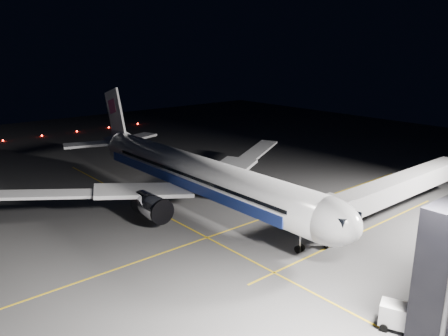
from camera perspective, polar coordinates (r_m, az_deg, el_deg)
name	(u,v)px	position (r m, az deg, el deg)	size (l,w,h in m)	color
ground	(198,206)	(68.34, -3.43, -5.04)	(200.00, 200.00, 0.00)	#4C4C4F
guide_line_main	(241,226)	(61.17, 2.25, -7.56)	(0.25, 80.00, 0.01)	gold
guide_line_cross	(165,216)	(65.18, -7.68, -6.19)	(70.00, 0.25, 0.01)	gold
guide_line_side	(357,234)	(61.27, 17.03, -8.23)	(0.25, 40.00, 0.01)	gold
airliner	(193,173)	(67.53, -4.05, -0.68)	(61.48, 54.22, 16.64)	silver
jet_bridge	(393,189)	(66.29, 21.17, -2.57)	(3.60, 34.40, 6.30)	#B2B2B7
taxiway_lights	(42,136)	(131.33, -22.69, 3.92)	(0.44, 60.44, 0.44)	#FF140A
service_truck	(407,319)	(43.05, 22.75, -17.68)	(4.97, 3.48, 2.37)	white
baggage_tug	(209,172)	(83.60, -2.00, -0.53)	(3.07, 2.74, 1.86)	black
safety_cone_a	(223,190)	(74.63, -0.16, -2.94)	(0.44, 0.44, 0.66)	red
safety_cone_b	(287,195)	(73.05, 8.27, -3.53)	(0.42, 0.42, 0.63)	red
safety_cone_c	(221,179)	(80.83, -0.42, -1.49)	(0.40, 0.40, 0.61)	red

